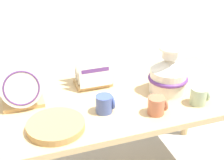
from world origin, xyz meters
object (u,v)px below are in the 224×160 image
(dish_rack_round_plates, at_px, (22,91))
(dish_rack_square_plates, at_px, (93,74))
(wicker_charger_stack, at_px, (56,126))
(mug_sage_glaze, at_px, (199,96))
(mug_cobalt_glaze, at_px, (105,104))
(ceramic_vase, at_px, (168,74))
(mug_terracotta_glaze, at_px, (157,105))

(dish_rack_round_plates, xyz_separation_m, dish_rack_square_plates, (0.43, 0.11, -0.02))
(wicker_charger_stack, xyz_separation_m, mug_sage_glaze, (0.79, -0.02, 0.03))
(dish_rack_round_plates, xyz_separation_m, mug_cobalt_glaze, (0.40, -0.20, -0.04))
(mug_cobalt_glaze, distance_m, mug_sage_glaze, 0.52)
(ceramic_vase, xyz_separation_m, mug_cobalt_glaze, (-0.41, -0.09, -0.07))
(mug_cobalt_glaze, bearing_deg, dish_rack_round_plates, 153.08)
(ceramic_vase, distance_m, mug_terracotta_glaze, 0.26)
(ceramic_vase, xyz_separation_m, mug_sage_glaze, (0.10, -0.18, -0.07))
(wicker_charger_stack, xyz_separation_m, mug_cobalt_glaze, (0.27, 0.07, 0.03))
(wicker_charger_stack, height_order, mug_cobalt_glaze, mug_cobalt_glaze)
(dish_rack_square_plates, relative_size, mug_terracotta_glaze, 2.25)
(ceramic_vase, xyz_separation_m, dish_rack_round_plates, (-0.81, 0.12, -0.02))
(mug_cobalt_glaze, xyz_separation_m, mug_sage_glaze, (0.51, -0.09, 0.00))
(ceramic_vase, distance_m, mug_cobalt_glaze, 0.43)
(ceramic_vase, bearing_deg, mug_cobalt_glaze, -167.96)
(ceramic_vase, distance_m, mug_sage_glaze, 0.22)
(dish_rack_square_plates, bearing_deg, ceramic_vase, -30.13)
(dish_rack_square_plates, relative_size, mug_cobalt_glaze, 2.25)
(mug_sage_glaze, bearing_deg, ceramic_vase, 118.92)
(mug_terracotta_glaze, bearing_deg, mug_sage_glaze, 2.71)
(mug_sage_glaze, bearing_deg, wicker_charger_stack, 178.34)
(mug_cobalt_glaze, bearing_deg, mug_terracotta_glaze, -22.65)
(mug_cobalt_glaze, bearing_deg, wicker_charger_stack, -165.75)
(dish_rack_round_plates, xyz_separation_m, mug_sage_glaze, (0.91, -0.30, -0.04))
(dish_rack_round_plates, height_order, wicker_charger_stack, dish_rack_round_plates)
(ceramic_vase, bearing_deg, wicker_charger_stack, -167.08)
(mug_sage_glaze, bearing_deg, mug_cobalt_glaze, 169.81)
(mug_cobalt_glaze, bearing_deg, dish_rack_square_plates, 85.66)
(dish_rack_square_plates, bearing_deg, mug_terracotta_glaze, -61.54)
(wicker_charger_stack, xyz_separation_m, mug_terracotta_glaze, (0.52, -0.04, 0.03))
(dish_rack_square_plates, distance_m, mug_cobalt_glaze, 0.32)
(dish_rack_square_plates, height_order, mug_sage_glaze, dish_rack_square_plates)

